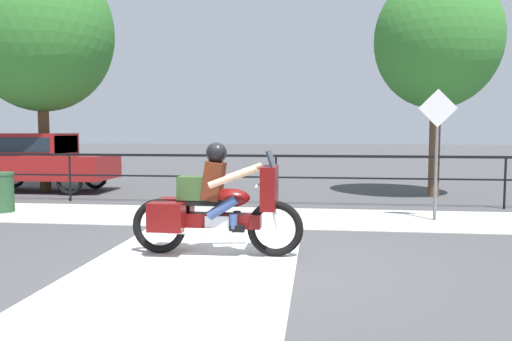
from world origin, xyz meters
name	(u,v)px	position (x,y,z in m)	size (l,w,h in m)	color
ground_plane	(244,261)	(0.00, 0.00, 0.00)	(120.00, 120.00, 0.00)	#424244
sidewalk_band	(269,217)	(0.00, 3.40, 0.01)	(44.00, 2.40, 0.01)	#A8A59E
crosswalk_band	(192,263)	(-0.67, -0.20, 0.00)	(2.72, 6.00, 0.01)	silver
fence_railing	(276,165)	(0.00, 5.13, 0.93)	(36.00, 0.05, 1.18)	black
motorcycle	(215,205)	(-0.45, 0.29, 0.71)	(2.43, 0.76, 1.58)	black
parked_car	(36,158)	(-7.06, 6.94, 0.95)	(4.23, 1.71, 1.67)	maroon
trash_bin	(2,192)	(-5.70, 3.33, 0.43)	(0.50, 0.50, 0.86)	#284C2D
street_sign	(437,138)	(3.23, 3.44, 1.59)	(0.73, 0.06, 2.53)	slate
tree_behind_sign	(437,40)	(4.00, 7.06, 4.06)	(3.21, 3.21, 5.84)	brown
tree_behind_car	(41,33)	(-6.85, 7.04, 4.51)	(4.05, 4.05, 6.75)	brown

